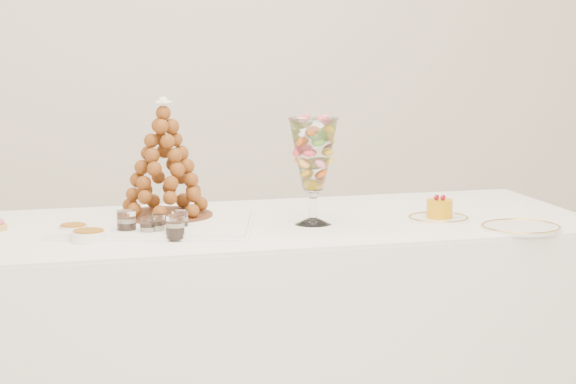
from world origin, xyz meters
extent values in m
cube|color=silver|center=(0.00, 2.00, 1.40)|extent=(4.50, 0.04, 2.80)
cube|color=white|center=(0.03, 0.36, 0.40)|extent=(2.18, 0.95, 0.81)
cube|color=white|center=(0.03, 0.36, 0.81)|extent=(2.17, 0.95, 0.01)
cube|color=white|center=(-0.31, 0.35, 0.83)|extent=(0.68, 0.57, 0.02)
cylinder|color=white|center=(0.19, 0.29, 0.83)|extent=(0.12, 0.12, 0.02)
cylinder|color=white|center=(0.19, 0.29, 0.88)|extent=(0.03, 0.03, 0.08)
sphere|color=white|center=(0.19, 0.29, 0.92)|extent=(0.04, 0.04, 0.04)
cylinder|color=white|center=(0.60, 0.27, 0.82)|extent=(0.20, 0.20, 0.01)
cylinder|color=white|center=(0.80, 0.06, 0.82)|extent=(0.25, 0.25, 0.01)
cylinder|color=white|center=(-0.41, 0.22, 0.86)|extent=(0.07, 0.07, 0.08)
cylinder|color=white|center=(-0.32, 0.19, 0.85)|extent=(0.05, 0.05, 0.07)
cylinder|color=white|center=(-0.24, 0.25, 0.85)|extent=(0.06, 0.06, 0.07)
cylinder|color=white|center=(-0.35, 0.18, 0.85)|extent=(0.05, 0.05, 0.06)
cylinder|color=white|center=(-0.27, 0.12, 0.85)|extent=(0.07, 0.07, 0.07)
cylinder|color=white|center=(-0.57, 0.29, 0.83)|extent=(0.09, 0.09, 0.03)
cylinder|color=white|center=(-0.53, 0.16, 0.83)|extent=(0.10, 0.10, 0.03)
cylinder|color=brown|center=(-0.27, 0.43, 0.84)|extent=(0.31, 0.31, 0.01)
cone|color=brown|center=(-0.27, 0.43, 1.03)|extent=(0.31, 0.31, 0.37)
sphere|color=white|center=(-0.27, 0.43, 1.20)|extent=(0.04, 0.04, 0.04)
cylinder|color=orange|center=(0.60, 0.26, 0.86)|extent=(0.08, 0.08, 0.06)
sphere|color=maroon|center=(0.62, 0.26, 0.89)|extent=(0.01, 0.01, 0.01)
sphere|color=maroon|center=(0.60, 0.27, 0.89)|extent=(0.01, 0.01, 0.01)
sphere|color=maroon|center=(0.59, 0.26, 0.89)|extent=(0.01, 0.01, 0.01)
sphere|color=maroon|center=(0.61, 0.25, 0.89)|extent=(0.01, 0.01, 0.01)
camera|label=1|loc=(-0.66, -3.13, 1.48)|focal=70.00mm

